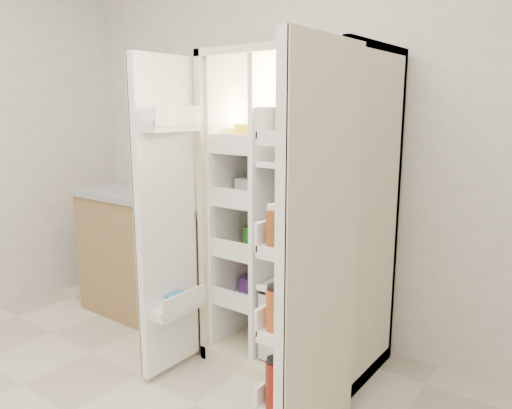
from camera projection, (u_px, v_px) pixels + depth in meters
The scene contains 5 objects.
wall_back at pixel (311, 130), 3.09m from camera, with size 4.00×0.02×2.70m, color white.
refrigerator at pixel (305, 238), 2.83m from camera, with size 0.92×0.70×1.80m.
freezer_door at pixel (167, 220), 2.63m from camera, with size 0.15×0.40×1.72m.
fridge_door at pixel (315, 260), 1.99m from camera, with size 0.17×0.58×1.72m.
kitchen_counter at pixel (165, 254), 3.48m from camera, with size 1.25×0.67×0.91m.
Camera 1 is at (1.59, -0.71, 1.49)m, focal length 34.00 mm.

